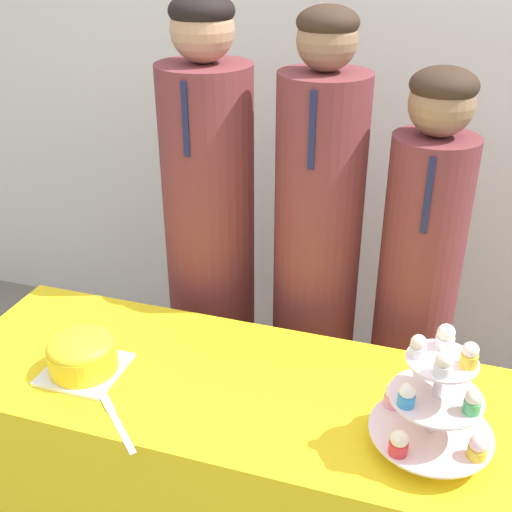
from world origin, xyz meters
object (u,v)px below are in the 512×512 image
at_px(round_cake, 82,353).
at_px(student_2, 414,307).
at_px(student_0, 211,259).
at_px(cupcake_stand, 436,398).
at_px(cake_knife, 112,413).
at_px(student_1, 315,278).

distance_m(round_cake, student_2, 1.03).
bearing_deg(student_2, student_0, 180.00).
bearing_deg(cupcake_stand, student_2, 98.15).
bearing_deg(round_cake, cake_knife, -39.81).
height_order(cake_knife, student_2, student_2).
bearing_deg(cupcake_stand, cake_knife, -170.42).
distance_m(student_0, student_1, 0.37).
relative_size(cupcake_stand, student_1, 0.19).
bearing_deg(student_2, round_cake, -142.73).
height_order(round_cake, cake_knife, round_cake).
bearing_deg(round_cake, student_2, 37.27).
xyz_separation_m(cupcake_stand, student_2, (-0.09, 0.62, -0.15)).
xyz_separation_m(cake_knife, cupcake_stand, (0.75, 0.13, 0.14)).
bearing_deg(student_2, cake_knife, -131.40).
height_order(cake_knife, student_1, student_1).
xyz_separation_m(cupcake_stand, student_1, (-0.42, 0.62, -0.10)).
distance_m(cake_knife, student_2, 1.00).
relative_size(round_cake, cake_knife, 1.11).
bearing_deg(round_cake, student_1, 51.66).
bearing_deg(cake_knife, student_2, 91.81).
bearing_deg(cake_knife, cupcake_stand, 52.79).
bearing_deg(student_2, student_1, 180.00).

